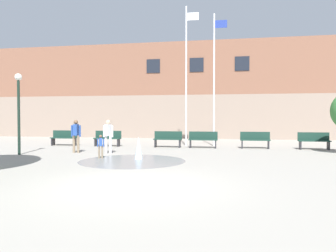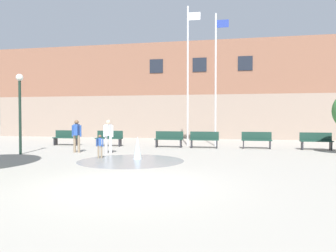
{
  "view_description": "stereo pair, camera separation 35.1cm",
  "coord_description": "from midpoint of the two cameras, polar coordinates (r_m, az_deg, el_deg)",
  "views": [
    {
      "loc": [
        2.41,
        -7.97,
        1.74
      ],
      "look_at": [
        -0.38,
        7.38,
        1.3
      ],
      "focal_mm": 35.0,
      "sensor_mm": 36.0,
      "label": 1
    },
    {
      "loc": [
        2.75,
        -7.9,
        1.74
      ],
      "look_at": [
        -0.38,
        7.38,
        1.3
      ],
      "focal_mm": 35.0,
      "sensor_mm": 36.0,
      "label": 2
    }
  ],
  "objects": [
    {
      "name": "splash_fountain",
      "position": [
        13.24,
        -6.48,
        -5.04
      ],
      "size": [
        4.2,
        4.2,
        0.93
      ],
      "color": "gray",
      "rests_on": "ground"
    },
    {
      "name": "park_bench_near_trashcan",
      "position": [
        18.55,
        14.41,
        -2.33
      ],
      "size": [
        1.6,
        0.44,
        0.91
      ],
      "color": "#28282D",
      "rests_on": "ground"
    },
    {
      "name": "child_in_fountain",
      "position": [
        14.02,
        -12.36,
        -3.17
      ],
      "size": [
        0.31,
        0.24,
        0.99
      ],
      "rotation": [
        0.0,
        0.0,
        2.01
      ],
      "color": "#89755B",
      "rests_on": "ground"
    },
    {
      "name": "adult_near_bench",
      "position": [
        15.76,
        -11.01,
        -1.35
      ],
      "size": [
        0.5,
        0.37,
        1.59
      ],
      "rotation": [
        0.0,
        0.0,
        -1.77
      ],
      "color": "silver",
      "rests_on": "ground"
    },
    {
      "name": "park_bench_under_left_flagpole",
      "position": [
        18.61,
        -0.58,
        -2.27
      ],
      "size": [
        1.6,
        0.44,
        0.91
      ],
      "color": "#28282D",
      "rests_on": "ground"
    },
    {
      "name": "park_bench_left_of_flagpoles",
      "position": [
        19.67,
        -10.99,
        -2.09
      ],
      "size": [
        1.6,
        0.44,
        0.91
      ],
      "color": "#28282D",
      "rests_on": "ground"
    },
    {
      "name": "lamp_post_left_lane",
      "position": [
        16.54,
        -25.13,
        3.9
      ],
      "size": [
        0.32,
        0.32,
        3.71
      ],
      "color": "#192D23",
      "rests_on": "ground"
    },
    {
      "name": "adult_watching",
      "position": [
        16.47,
        -16.33,
        -1.26
      ],
      "size": [
        0.5,
        0.36,
        1.59
      ],
      "rotation": [
        0.0,
        0.0,
        -1.45
      ],
      "color": "#89755B",
      "rests_on": "ground"
    },
    {
      "name": "park_bench_far_right",
      "position": [
        18.92,
        23.58,
        -2.34
      ],
      "size": [
        1.6,
        0.44,
        0.91
      ],
      "color": "#28282D",
      "rests_on": "ground"
    },
    {
      "name": "flagpole_right",
      "position": [
        19.77,
        7.6,
        8.63
      ],
      "size": [
        0.8,
        0.1,
        7.83
      ],
      "color": "silver",
      "rests_on": "ground"
    },
    {
      "name": "ground_plane",
      "position": [
        8.52,
        -7.67,
        -10.19
      ],
      "size": [
        100.0,
        100.0,
        0.0
      ],
      "primitive_type": "plane",
      "color": "#9E998E"
    },
    {
      "name": "library_building",
      "position": [
        29.05,
        5.2,
        5.83
      ],
      "size": [
        36.0,
        6.05,
        7.75
      ],
      "color": "gray",
      "rests_on": "ground"
    },
    {
      "name": "flagpole_left",
      "position": [
        19.96,
        2.75,
        9.36
      ],
      "size": [
        0.8,
        0.1,
        8.36
      ],
      "color": "silver",
      "rests_on": "ground"
    },
    {
      "name": "park_bench_far_left",
      "position": [
        20.81,
        -18.08,
        -1.93
      ],
      "size": [
        1.6,
        0.44,
        0.91
      ],
      "color": "#28282D",
      "rests_on": "ground"
    },
    {
      "name": "park_bench_center",
      "position": [
        18.34,
        5.58,
        -2.33
      ],
      "size": [
        1.6,
        0.44,
        0.91
      ],
      "color": "#28282D",
      "rests_on": "ground"
    }
  ]
}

